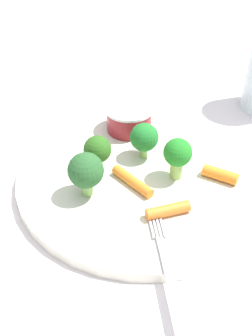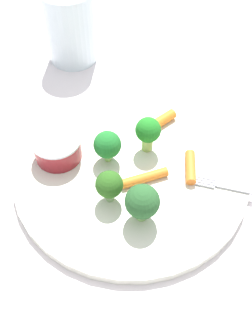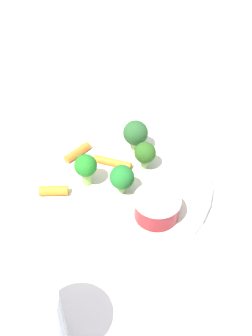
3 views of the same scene
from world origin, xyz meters
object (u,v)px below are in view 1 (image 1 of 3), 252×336
Objects in this scene: plate at (143,177)px; broccoli_floret_2 at (144,138)px; fork at (175,303)px; carrot_stick_2 at (220,175)px; broccoli_floret_3 at (86,171)px; sauce_cup at (129,119)px; broccoli_floret_0 at (97,150)px; carrot_stick_1 at (168,210)px; carrot_stick_0 at (130,180)px; broccoli_floret_1 at (178,154)px.

plate is 0.04m from broccoli_floret_2.
fork is (-0.11, 0.16, -0.02)m from broccoli_floret_2.
plate is at bearing 116.18° from broccoli_floret_2.
broccoli_floret_3 is at bearing 38.52° from carrot_stick_2.
fork is (-0.15, 0.20, -0.01)m from sauce_cup.
carrot_stick_1 is at bearing 164.03° from broccoli_floret_0.
carrot_stick_2 is at bearing -158.32° from broccoli_floret_0.
fork is at bearing 141.16° from broccoli_floret_0.
sauce_cup is at bearing -16.44° from carrot_stick_2.
broccoli_floret_3 reaches higher than fork.
broccoli_floret_0 is at bearing 54.53° from broccoli_floret_2.
broccoli_floret_3 reaches higher than broccoli_floret_0.
carrot_stick_2 reaches higher than carrot_stick_0.
broccoli_floret_0 is at bearing -15.97° from carrot_stick_1.
broccoli_floret_3 is (0.07, 0.07, -0.00)m from broccoli_floret_1.
sauce_cup reaches higher than carrot_stick_1.
carrot_stick_1 is 1.17× the size of carrot_stick_2.
plate is 5.00× the size of carrot_stick_0.
broccoli_floret_2 is at bearing -55.51° from fork.
broccoli_floret_0 reaches higher than sauce_cup.
broccoli_floret_2 is 0.87× the size of broccoli_floret_3.
carrot_stick_0 is 0.06m from carrot_stick_1.
carrot_stick_0 is at bearing 34.04° from carrot_stick_2.
carrot_stick_2 is at bearing 163.56° from sauce_cup.
carrot_stick_0 is 1.47× the size of carrot_stick_2.
broccoli_floret_1 is 1.12× the size of broccoli_floret_2.
sauce_cup is (0.06, -0.07, 0.02)m from plate.
broccoli_floret_3 is (-0.01, 0.04, 0.00)m from broccoli_floret_0.
carrot_stick_2 is at bearing -141.48° from broccoli_floret_3.
broccoli_floret_1 is at bearing 24.28° from carrot_stick_2.
broccoli_floret_3 reaches higher than broccoli_floret_2.
broccoli_floret_2 is (0.01, -0.03, 0.03)m from plate.
sauce_cup reaches higher than plate.
plate is 0.17m from fork.
carrot_stick_2 is at bearing -108.84° from carrot_stick_1.
plate is at bearing 128.91° from sauce_cup.
broccoli_floret_3 is at bearing 76.15° from broccoli_floret_2.
carrot_stick_1 is 0.26× the size of fork.
broccoli_floret_2 is 0.20m from fork.
broccoli_floret_3 is 0.05m from carrot_stick_0.
plate is at bearing -157.13° from broccoli_floret_0.
carrot_stick_0 is 1.26× the size of carrot_stick_1.
broccoli_floret_0 reaches higher than carrot_stick_1.
broccoli_floret_3 reaches higher than carrot_stick_1.
plate is at bearing -54.04° from fork.
carrot_stick_0 is at bearing 119.25° from sauce_cup.
sauce_cup is 0.13m from broccoli_floret_3.
broccoli_floret_1 is at bearing 160.84° from broccoli_floret_2.
carrot_stick_0 is (-0.05, 0.09, -0.01)m from sauce_cup.
sauce_cup is 1.22× the size of broccoli_floret_1.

